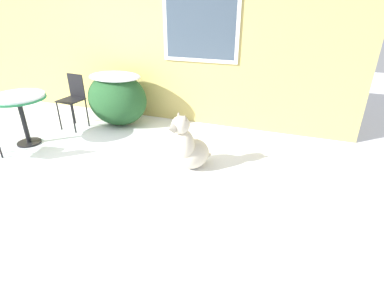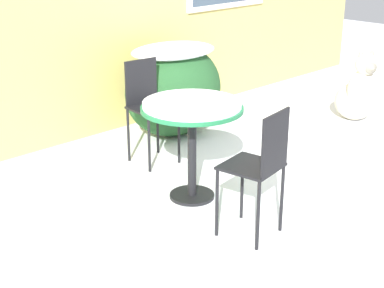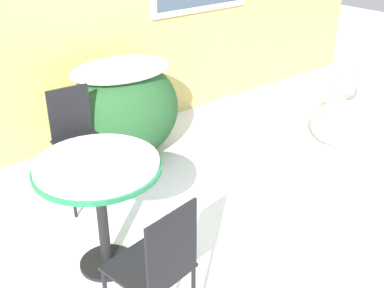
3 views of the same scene
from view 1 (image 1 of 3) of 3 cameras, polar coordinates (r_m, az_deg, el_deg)
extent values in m
plane|color=white|center=(4.54, -24.69, -3.66)|extent=(16.00, 16.00, 0.00)
cube|color=tan|center=(5.79, -12.23, 19.94)|extent=(8.00, 0.06, 3.02)
cube|color=silver|center=(5.15, 1.64, 23.22)|extent=(1.29, 0.04, 1.43)
cube|color=#3D4C5B|center=(5.13, 1.59, 23.21)|extent=(1.17, 0.01, 1.31)
ellipsoid|color=#235128|center=(5.49, -14.05, 8.26)|extent=(1.08, 0.80, 0.93)
ellipsoid|color=white|center=(5.39, -14.51, 12.36)|extent=(0.92, 0.68, 0.12)
cylinder|color=black|center=(5.39, -28.56, 0.26)|extent=(0.36, 0.36, 0.03)
cylinder|color=black|center=(5.26, -29.38, 3.79)|extent=(0.07, 0.07, 0.70)
cylinder|color=#237A47|center=(5.16, -30.26, 7.51)|extent=(0.78, 0.78, 0.03)
cylinder|color=white|center=(5.15, -30.34, 7.87)|extent=(0.75, 0.75, 0.04)
cube|color=black|center=(5.54, -22.10, 7.75)|extent=(0.39, 0.39, 0.02)
cube|color=black|center=(5.60, -21.20, 10.33)|extent=(0.33, 0.05, 0.40)
cylinder|color=black|center=(5.64, -23.98, 4.89)|extent=(0.02, 0.02, 0.50)
cylinder|color=black|center=(5.41, -21.64, 4.47)|extent=(0.02, 0.02, 0.50)
cylinder|color=black|center=(5.84, -21.68, 5.99)|extent=(0.02, 0.02, 0.50)
cylinder|color=black|center=(5.62, -19.34, 5.62)|extent=(0.02, 0.02, 0.50)
ellipsoid|color=beige|center=(4.00, 0.00, -1.83)|extent=(0.61, 0.63, 0.40)
ellipsoid|color=beige|center=(3.84, -1.71, -0.19)|extent=(0.42, 0.41, 0.44)
sphere|color=beige|center=(3.71, -2.17, 3.67)|extent=(0.23, 0.23, 0.23)
cone|color=gray|center=(3.64, -4.04, 2.87)|extent=(0.14, 0.13, 0.13)
ellipsoid|color=gray|center=(3.73, -2.54, 5.25)|extent=(0.06, 0.05, 0.10)
ellipsoid|color=gray|center=(3.64, -1.38, 4.69)|extent=(0.06, 0.05, 0.10)
ellipsoid|color=beige|center=(4.17, 2.45, -2.29)|extent=(0.19, 0.23, 0.08)
camera|label=2|loc=(6.82, -71.20, 8.81)|focal=55.00mm
camera|label=3|loc=(5.08, -63.70, 13.47)|focal=45.00mm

